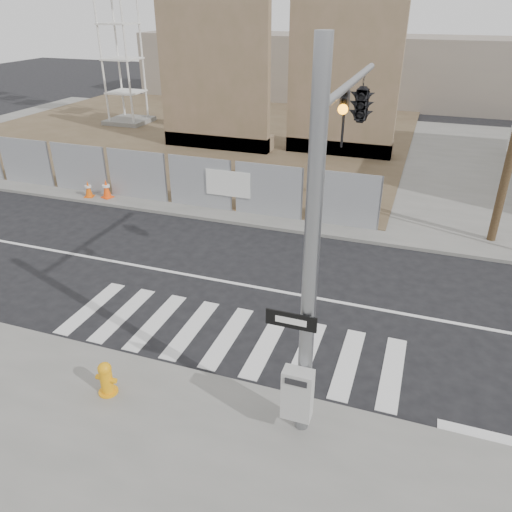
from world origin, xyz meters
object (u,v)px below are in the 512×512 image
(traffic_cone_b, at_px, (88,189))
(traffic_cone_d, at_px, (240,200))
(fire_hydrant, at_px, (106,378))
(signal_pole, at_px, (347,152))
(traffic_cone_c, at_px, (106,189))

(traffic_cone_b, bearing_deg, traffic_cone_d, 7.15)
(fire_hydrant, xyz_separation_m, traffic_cone_b, (-7.50, 9.70, -0.04))
(signal_pole, bearing_deg, traffic_cone_c, 148.32)
(traffic_cone_c, distance_m, traffic_cone_d, 5.70)
(fire_hydrant, distance_m, traffic_cone_d, 10.56)
(signal_pole, height_order, traffic_cone_d, signal_pole)
(traffic_cone_b, bearing_deg, signal_pole, -29.30)
(fire_hydrant, height_order, traffic_cone_d, same)
(signal_pole, height_order, traffic_cone_b, signal_pole)
(traffic_cone_b, bearing_deg, traffic_cone_c, 12.70)
(traffic_cone_b, xyz_separation_m, traffic_cone_c, (0.77, 0.17, 0.04))
(traffic_cone_c, xyz_separation_m, traffic_cone_d, (5.66, 0.63, -0.01))
(fire_hydrant, distance_m, traffic_cone_b, 12.26)
(signal_pole, height_order, traffic_cone_c, signal_pole)
(fire_hydrant, xyz_separation_m, traffic_cone_c, (-6.73, 9.87, 0.00))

